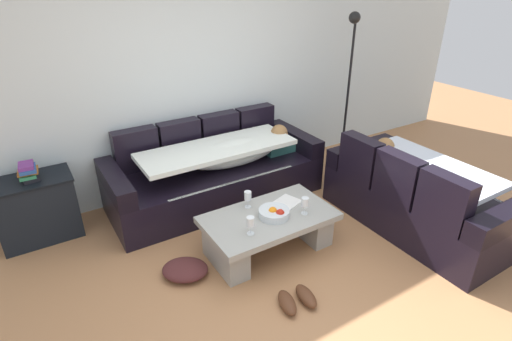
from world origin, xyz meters
TOP-DOWN VIEW (x-y plane):
  - ground_plane at (0.00, 0.00)m, footprint 14.00×14.00m
  - back_wall at (0.00, 2.15)m, footprint 9.00×0.10m
  - couch_along_wall at (0.14, 1.62)m, footprint 2.37×0.92m
  - couch_near_window at (1.60, 0.06)m, footprint 0.92×1.83m
  - coffee_table at (0.09, 0.50)m, footprint 1.20×0.68m
  - fruit_bowl at (0.12, 0.46)m, footprint 0.28×0.28m
  - wine_glass_near_left at (-0.20, 0.34)m, footprint 0.07×0.07m
  - wine_glass_near_right at (0.38, 0.35)m, footprint 0.07×0.07m
  - wine_glass_far_back at (-0.00, 0.72)m, footprint 0.07×0.07m
  - open_magazine at (0.34, 0.59)m, footprint 0.33×0.29m
  - side_cabinet at (-1.70, 1.85)m, footprint 0.72×0.44m
  - book_stack_on_cabinet at (-1.69, 1.85)m, footprint 0.19×0.21m
  - floor_lamp at (2.07, 1.66)m, footprint 0.33×0.31m
  - pair_of_shoes at (-0.10, -0.20)m, footprint 0.34×0.31m
  - crumpled_garment at (-0.73, 0.57)m, footprint 0.51×0.49m

SIDE VIEW (x-z plane):
  - ground_plane at x=0.00m, z-range 0.00..0.00m
  - pair_of_shoes at x=-0.10m, z-range 0.00..0.09m
  - crumpled_garment at x=-0.73m, z-range 0.00..0.12m
  - coffee_table at x=0.09m, z-range 0.05..0.43m
  - side_cabinet at x=-1.70m, z-range 0.00..0.64m
  - couch_along_wall at x=0.14m, z-range -0.11..0.77m
  - couch_near_window at x=1.60m, z-range -0.11..0.77m
  - open_magazine at x=0.34m, z-range 0.38..0.39m
  - fruit_bowl at x=0.12m, z-range 0.37..0.47m
  - wine_glass_near_left at x=-0.20m, z-range 0.41..0.58m
  - wine_glass_near_right at x=0.38m, z-range 0.41..0.58m
  - wine_glass_far_back at x=0.00m, z-range 0.41..0.58m
  - book_stack_on_cabinet at x=-1.69m, z-range 0.64..0.80m
  - floor_lamp at x=2.07m, z-range 0.14..2.09m
  - back_wall at x=0.00m, z-range 0.00..2.70m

